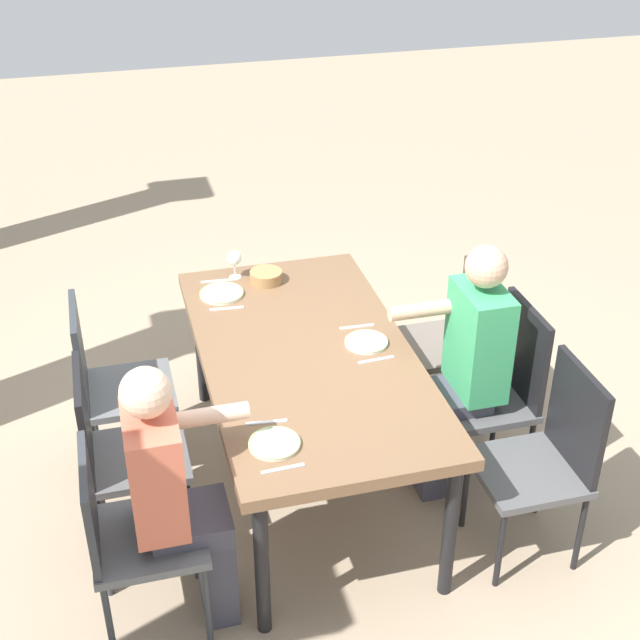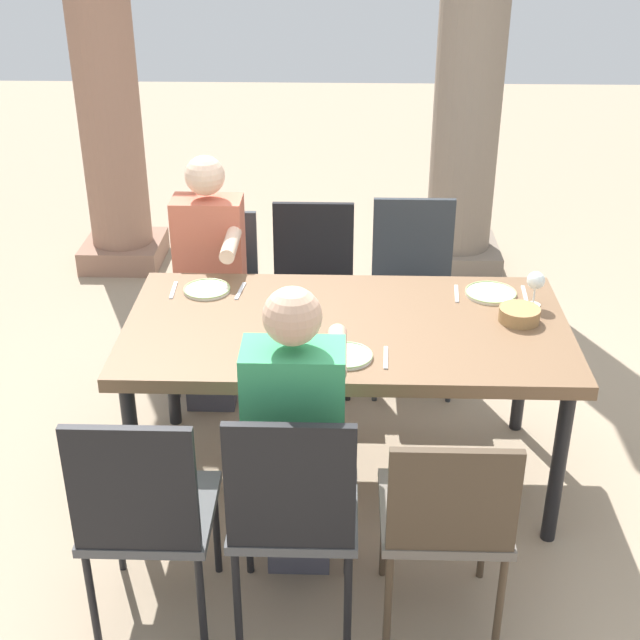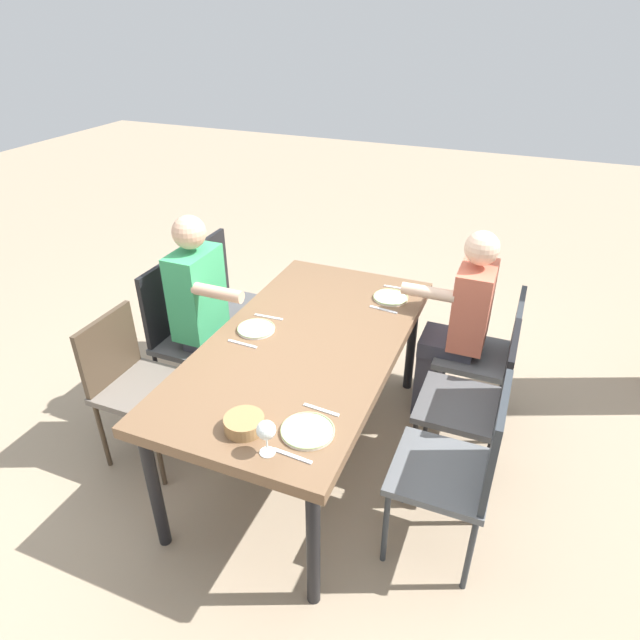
% 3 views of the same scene
% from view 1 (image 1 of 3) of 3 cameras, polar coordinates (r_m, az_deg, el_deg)
% --- Properties ---
extents(ground_plane, '(16.00, 16.00, 0.00)m').
position_cam_1_polar(ground_plane, '(4.57, -0.77, -10.29)').
color(ground_plane, gray).
extents(dining_table, '(1.84, 0.96, 0.78)m').
position_cam_1_polar(dining_table, '(4.13, -0.84, -2.82)').
color(dining_table, brown).
rests_on(dining_table, ground).
extents(chair_west_north, '(0.44, 0.44, 0.88)m').
position_cam_1_polar(chair_west_north, '(3.64, -12.24, -13.06)').
color(chair_west_north, '#5B5E61').
rests_on(chair_west_north, ground).
extents(chair_west_south, '(0.44, 0.44, 0.94)m').
position_cam_1_polar(chair_west_south, '(4.02, 14.38, -8.27)').
color(chair_west_south, '#4F4F50').
rests_on(chair_west_south, ground).
extents(chair_mid_north, '(0.44, 0.44, 0.93)m').
position_cam_1_polar(chair_mid_north, '(4.01, -12.90, -8.00)').
color(chair_mid_north, '#4F4F50').
rests_on(chair_mid_north, ground).
extents(chair_mid_south, '(0.44, 0.44, 0.96)m').
position_cam_1_polar(chair_mid_south, '(4.36, 11.38, -4.10)').
color(chair_mid_south, '#4F4F50').
rests_on(chair_mid_south, ground).
extents(chair_east_north, '(0.44, 0.44, 0.96)m').
position_cam_1_polar(chair_east_north, '(4.42, -13.38, -3.77)').
color(chair_east_north, '#5B5E61').
rests_on(chair_east_north, ground).
extents(chair_east_south, '(0.44, 0.44, 0.88)m').
position_cam_1_polar(chair_east_south, '(4.76, 8.66, -0.97)').
color(chair_east_south, '#6A6158').
rests_on(chair_east_south, ground).
extents(diner_woman_green, '(0.35, 0.49, 1.25)m').
position_cam_1_polar(diner_woman_green, '(3.54, -9.23, -10.89)').
color(diner_woman_green, '#3F3F4C').
rests_on(diner_woman_green, ground).
extents(diner_man_white, '(0.35, 0.49, 1.30)m').
position_cam_1_polar(diner_man_white, '(4.21, 9.16, -2.91)').
color(diner_man_white, '#3F3F4C').
rests_on(diner_man_white, ground).
extents(plate_0, '(0.21, 0.21, 0.02)m').
position_cam_1_polar(plate_0, '(3.54, -2.94, -7.91)').
color(plate_0, silver).
rests_on(plate_0, dining_table).
extents(fork_0, '(0.02, 0.17, 0.01)m').
position_cam_1_polar(fork_0, '(3.43, -2.39, -9.50)').
color(fork_0, silver).
rests_on(fork_0, dining_table).
extents(spoon_0, '(0.03, 0.17, 0.01)m').
position_cam_1_polar(spoon_0, '(3.66, -3.44, -6.56)').
color(spoon_0, silver).
rests_on(spoon_0, dining_table).
extents(plate_1, '(0.20, 0.20, 0.02)m').
position_cam_1_polar(plate_1, '(4.16, 2.98, -1.40)').
color(plate_1, white).
rests_on(plate_1, dining_table).
extents(fork_1, '(0.02, 0.17, 0.01)m').
position_cam_1_polar(fork_1, '(4.04, 3.62, -2.56)').
color(fork_1, silver).
rests_on(fork_1, dining_table).
extents(spoon_1, '(0.02, 0.17, 0.01)m').
position_cam_1_polar(spoon_1, '(4.28, 2.38, -0.43)').
color(spoon_1, silver).
rests_on(spoon_1, dining_table).
extents(plate_2, '(0.23, 0.23, 0.02)m').
position_cam_1_polar(plate_2, '(4.58, -6.32, 1.71)').
color(plate_2, silver).
rests_on(plate_2, dining_table).
extents(wine_glass_2, '(0.08, 0.08, 0.16)m').
position_cam_1_polar(wine_glass_2, '(4.69, -5.53, 3.95)').
color(wine_glass_2, white).
rests_on(wine_glass_2, dining_table).
extents(fork_2, '(0.03, 0.17, 0.01)m').
position_cam_1_polar(fork_2, '(4.45, -6.00, 0.74)').
color(fork_2, silver).
rests_on(fork_2, dining_table).
extents(spoon_2, '(0.03, 0.17, 0.01)m').
position_cam_1_polar(spoon_2, '(4.71, -6.62, 2.51)').
color(spoon_2, silver).
rests_on(spoon_2, dining_table).
extents(bread_basket, '(0.17, 0.17, 0.06)m').
position_cam_1_polar(bread_basket, '(4.68, -3.48, 2.80)').
color(bread_basket, '#9E7547').
rests_on(bread_basket, dining_table).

